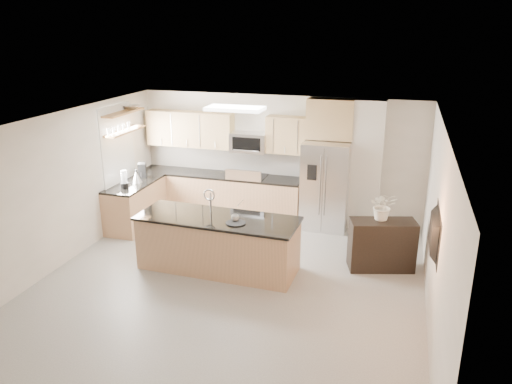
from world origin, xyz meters
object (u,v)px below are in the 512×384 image
(kettle, at_px, (136,177))
(coffee_maker, at_px, (142,171))
(credenza, at_px, (382,245))
(bowl, at_px, (131,106))
(blender, at_px, (124,180))
(microwave, at_px, (249,142))
(television, at_px, (430,232))
(platter, at_px, (236,223))
(cup, at_px, (235,218))
(refrigerator, at_px, (326,185))
(island, at_px, (218,243))
(flower_vase, at_px, (384,199))
(range, at_px, (248,197))

(kettle, relative_size, coffee_maker, 0.90)
(credenza, xyz_separation_m, bowl, (-5.13, 0.99, 1.96))
(kettle, bearing_deg, blender, -97.53)
(microwave, height_order, television, microwave)
(microwave, height_order, blender, microwave)
(platter, bearing_deg, cup, 113.70)
(refrigerator, xyz_separation_m, island, (-1.42, -2.36, -0.42))
(blender, height_order, flower_vase, flower_vase)
(television, bearing_deg, refrigerator, 31.04)
(blender, bearing_deg, credenza, -2.40)
(microwave, distance_m, kettle, 2.41)
(blender, xyz_separation_m, flower_vase, (4.92, -0.14, 0.15))
(island, height_order, credenza, island)
(range, distance_m, microwave, 1.16)
(coffee_maker, bearing_deg, blender, -88.47)
(cup, xyz_separation_m, television, (2.95, -0.66, 0.37))
(cup, xyz_separation_m, flower_vase, (2.28, 0.91, 0.25))
(blender, bearing_deg, refrigerator, 20.07)
(range, bearing_deg, island, -84.32)
(cup, height_order, flower_vase, flower_vase)
(kettle, distance_m, flower_vase, 4.90)
(blender, height_order, kettle, blender)
(microwave, xyz_separation_m, cup, (0.56, -2.58, -0.65))
(refrigerator, height_order, cup, refrigerator)
(range, distance_m, island, 2.42)
(credenza, height_order, bowl, bowl)
(range, distance_m, kettle, 2.34)
(cup, relative_size, bowl, 0.31)
(microwave, xyz_separation_m, television, (3.51, -3.24, -0.28))
(blender, distance_m, kettle, 0.38)
(kettle, bearing_deg, television, -20.67)
(refrigerator, bearing_deg, blender, -159.93)
(microwave, relative_size, flower_vase, 1.05)
(bowl, distance_m, television, 6.36)
(range, xyz_separation_m, microwave, (0.00, 0.12, 1.16))
(range, xyz_separation_m, kettle, (-2.02, -1.03, 0.57))
(refrigerator, height_order, credenza, refrigerator)
(range, bearing_deg, microwave, 90.00)
(cup, bearing_deg, credenza, 20.01)
(range, distance_m, coffee_maker, 2.28)
(kettle, bearing_deg, range, 27.01)
(bowl, xyz_separation_m, television, (5.76, -2.49, -1.04))
(cup, distance_m, television, 3.04)
(credenza, xyz_separation_m, flower_vase, (-0.03, 0.07, 0.79))
(kettle, xyz_separation_m, coffee_maker, (-0.07, 0.37, 0.02))
(island, distance_m, cup, 0.61)
(refrigerator, xyz_separation_m, credenza, (1.22, -1.57, -0.46))
(coffee_maker, bearing_deg, flower_vase, -10.16)
(credenza, bearing_deg, refrigerator, 111.87)
(blender, bearing_deg, range, 34.21)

